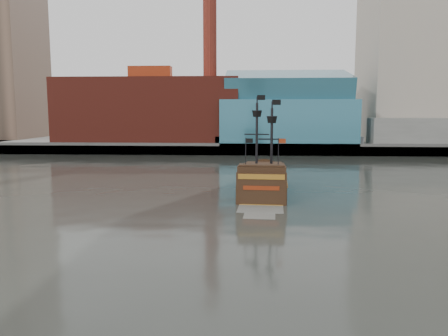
{
  "coord_description": "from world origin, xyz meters",
  "views": [
    {
      "loc": [
        1.18,
        -31.79,
        9.39
      ],
      "look_at": [
        -1.11,
        9.79,
        4.0
      ],
      "focal_mm": 35.0,
      "sensor_mm": 36.0,
      "label": 1
    }
  ],
  "objects": [
    {
      "name": "skyline",
      "position": [
        5.21,
        84.56,
        24.55
      ],
      "size": [
        149.0,
        45.0,
        62.0
      ],
      "color": "brown",
      "rests_on": "promenade_far"
    },
    {
      "name": "ground",
      "position": [
        0.0,
        0.0,
        0.0
      ],
      "size": [
        400.0,
        400.0,
        0.0
      ],
      "primitive_type": "plane",
      "color": "#2B2E28",
      "rests_on": "ground"
    },
    {
      "name": "seawall",
      "position": [
        0.0,
        62.5,
        1.3
      ],
      "size": [
        220.0,
        1.0,
        2.6
      ],
      "primitive_type": "cube",
      "color": "#4C4C49",
      "rests_on": "ground"
    },
    {
      "name": "promenade_far",
      "position": [
        0.0,
        92.0,
        1.0
      ],
      "size": [
        220.0,
        60.0,
        2.0
      ],
      "primitive_type": "cube",
      "color": "slate",
      "rests_on": "ground"
    },
    {
      "name": "pirate_ship",
      "position": [
        2.93,
        17.75,
        1.1
      ],
      "size": [
        5.95,
        16.48,
        12.14
      ],
      "rotation": [
        0.0,
        0.0,
        -0.06
      ],
      "color": "black",
      "rests_on": "ground"
    }
  ]
}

